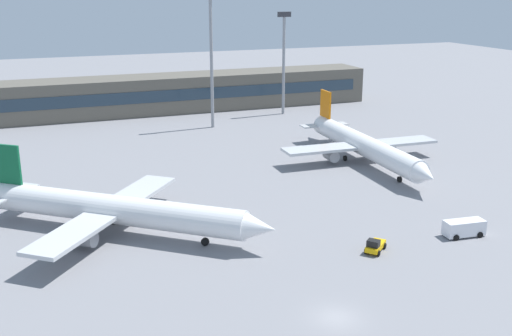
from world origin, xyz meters
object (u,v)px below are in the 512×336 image
at_px(floodlight_tower_west, 284,56).
at_px(floodlight_tower_east, 211,50).
at_px(airplane_mid, 364,146).
at_px(service_van_white, 464,228).
at_px(airplane_near, 117,210).
at_px(baggage_tug_yellow, 375,246).

distance_m(floodlight_tower_west, floodlight_tower_east, 22.36).
relative_size(airplane_mid, floodlight_tower_west, 1.72).
bearing_deg(floodlight_tower_west, service_van_white, -96.74).
height_order(airplane_near, floodlight_tower_east, floodlight_tower_east).
distance_m(airplane_near, floodlight_tower_west, 80.72).
xyz_separation_m(baggage_tug_yellow, floodlight_tower_west, (22.41, 79.06, 13.46)).
xyz_separation_m(baggage_tug_yellow, floodlight_tower_east, (1.75, 70.95, 16.28)).
relative_size(service_van_white, floodlight_tower_west, 0.22).
distance_m(baggage_tug_yellow, floodlight_tower_east, 72.82).
relative_size(airplane_mid, floodlight_tower_east, 1.40).
xyz_separation_m(baggage_tug_yellow, service_van_white, (13.08, 0.14, 0.31)).
bearing_deg(airplane_mid, floodlight_tower_west, 85.02).
bearing_deg(floodlight_tower_west, floodlight_tower_east, -158.56).
distance_m(airplane_mid, floodlight_tower_east, 43.01).
xyz_separation_m(airplane_near, floodlight_tower_east, (29.36, 54.29, 13.89)).
bearing_deg(baggage_tug_yellow, service_van_white, 0.63).
bearing_deg(baggage_tug_yellow, airplane_mid, 61.38).
bearing_deg(floodlight_tower_east, baggage_tug_yellow, -91.42).
relative_size(airplane_mid, baggage_tug_yellow, 11.35).
distance_m(baggage_tug_yellow, floodlight_tower_west, 83.27).
bearing_deg(airplane_mid, floodlight_tower_east, 114.24).
height_order(baggage_tug_yellow, floodlight_tower_east, floodlight_tower_east).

